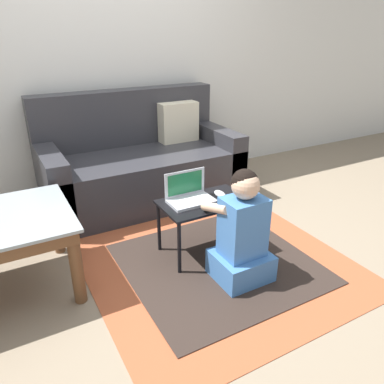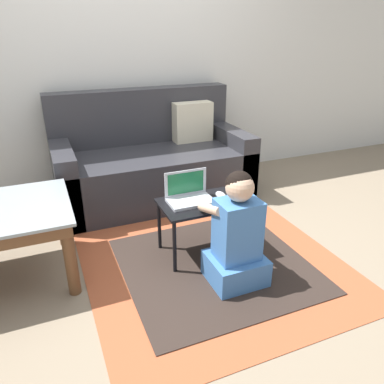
{
  "view_description": "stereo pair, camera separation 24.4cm",
  "coord_description": "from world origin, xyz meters",
  "px_view_note": "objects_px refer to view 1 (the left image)",
  "views": [
    {
      "loc": [
        -1.02,
        -1.95,
        1.43
      ],
      "look_at": [
        0.07,
        0.0,
        0.44
      ],
      "focal_mm": 35.0,
      "sensor_mm": 36.0,
      "label": 1
    },
    {
      "loc": [
        -0.8,
        -2.06,
        1.43
      ],
      "look_at": [
        0.07,
        0.0,
        0.44
      ],
      "focal_mm": 35.0,
      "sensor_mm": 36.0,
      "label": 2
    }
  ],
  "objects_px": {
    "couch": "(140,165)",
    "laptop": "(190,197)",
    "computer_mouse": "(220,194)",
    "person_seated": "(242,234)",
    "laptop_desk": "(204,208)"
  },
  "relations": [
    {
      "from": "couch",
      "to": "laptop",
      "type": "height_order",
      "value": "couch"
    },
    {
      "from": "laptop",
      "to": "computer_mouse",
      "type": "xyz_separation_m",
      "value": [
        0.21,
        -0.03,
        -0.01
      ]
    },
    {
      "from": "person_seated",
      "to": "computer_mouse",
      "type": "bearing_deg",
      "value": 77.74
    },
    {
      "from": "laptop_desk",
      "to": "laptop",
      "type": "bearing_deg",
      "value": 155.38
    },
    {
      "from": "couch",
      "to": "laptop_desk",
      "type": "distance_m",
      "value": 1.05
    },
    {
      "from": "laptop",
      "to": "computer_mouse",
      "type": "distance_m",
      "value": 0.22
    },
    {
      "from": "laptop_desk",
      "to": "person_seated",
      "type": "bearing_deg",
      "value": -82.97
    },
    {
      "from": "laptop_desk",
      "to": "person_seated",
      "type": "xyz_separation_m",
      "value": [
        0.04,
        -0.36,
        -0.03
      ]
    },
    {
      "from": "computer_mouse",
      "to": "person_seated",
      "type": "bearing_deg",
      "value": -102.26
    },
    {
      "from": "laptop_desk",
      "to": "computer_mouse",
      "type": "relative_size",
      "value": 5.21
    },
    {
      "from": "person_seated",
      "to": "couch",
      "type": "bearing_deg",
      "value": 93.18
    },
    {
      "from": "couch",
      "to": "laptop",
      "type": "bearing_deg",
      "value": -92.99
    },
    {
      "from": "couch",
      "to": "computer_mouse",
      "type": "xyz_separation_m",
      "value": [
        0.16,
        -1.04,
        0.09
      ]
    },
    {
      "from": "laptop_desk",
      "to": "person_seated",
      "type": "distance_m",
      "value": 0.37
    },
    {
      "from": "couch",
      "to": "person_seated",
      "type": "height_order",
      "value": "couch"
    }
  ]
}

